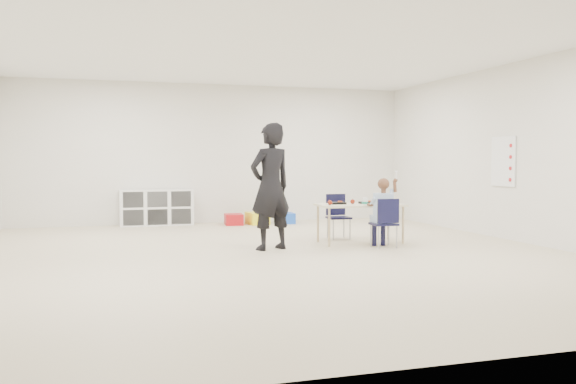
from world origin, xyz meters
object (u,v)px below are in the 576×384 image
object	(u,v)px
table	(360,223)
adult	(270,187)
cubby_shelf	(157,207)
chair_near	(384,223)
child	(384,209)

from	to	relation	value
table	adult	size ratio (longest dim) A/B	0.74
cubby_shelf	adult	xyz separation A→B (m)	(1.28, -3.75, 0.55)
chair_near	cubby_shelf	distance (m)	4.96
child	cubby_shelf	distance (m)	4.97
chair_near	cubby_shelf	size ratio (longest dim) A/B	0.51
chair_near	adult	size ratio (longest dim) A/B	0.40
adult	child	bearing A→B (deg)	150.78
child	adult	world-z (taller)	adult
child	cubby_shelf	world-z (taller)	child
child	adult	distance (m)	1.69
child	adult	bearing A→B (deg)	172.60
chair_near	cubby_shelf	world-z (taller)	chair_near
table	cubby_shelf	bearing A→B (deg)	130.49
table	chair_near	bearing A→B (deg)	-74.65
table	adult	bearing A→B (deg)	-167.44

